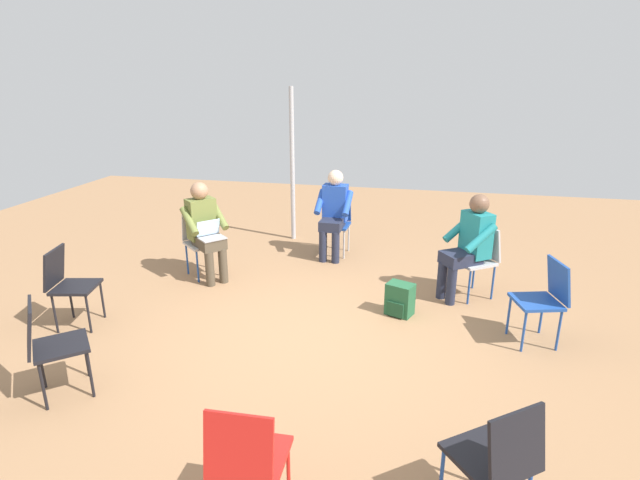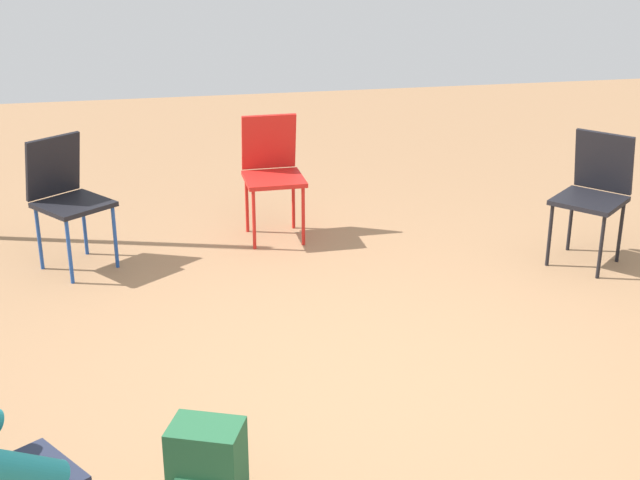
{
  "view_description": "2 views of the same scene",
  "coord_description": "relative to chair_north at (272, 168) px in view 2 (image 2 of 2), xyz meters",
  "views": [
    {
      "loc": [
        -1.04,
        4.34,
        2.52
      ],
      "look_at": [
        -0.04,
        -0.21,
        0.96
      ],
      "focal_mm": 28.0,
      "sensor_mm": 36.0,
      "label": 1
    },
    {
      "loc": [
        -0.95,
        -3.64,
        2.27
      ],
      "look_at": [
        -0.33,
        -0.38,
        0.97
      ],
      "focal_mm": 50.0,
      "sensor_mm": 36.0,
      "label": 2
    }
  ],
  "objects": [
    {
      "name": "ground_plane",
      "position": [
        0.16,
        -2.25,
        -0.5
      ],
      "size": [
        14.0,
        14.0,
        0.0
      ],
      "primitive_type": "plane",
      "color": "#99704C"
    },
    {
      "name": "chair_north",
      "position": [
        0.0,
        0.0,
        0.0
      ],
      "size": [
        0.41,
        0.45,
        0.85
      ],
      "rotation": [
        0.0,
        0.0,
        -3.11
      ],
      "color": "red",
      "rests_on": "ground"
    },
    {
      "name": "chair_northeast",
      "position": [
        1.97,
        -0.86,
        0.0
      ],
      "size": [
        0.59,
        0.58,
        0.85
      ],
      "rotation": [
        0.0,
        0.0,
        2.3
      ],
      "color": "black",
      "rests_on": "ground"
    },
    {
      "name": "chair_northwest",
      "position": [
        -1.36,
        -0.31,
        0.0
      ],
      "size": [
        0.57,
        0.58,
        0.85
      ],
      "rotation": [
        0.0,
        0.0,
        -2.49
      ],
      "color": "black",
      "rests_on": "ground"
    },
    {
      "name": "backpack_near_laptop_user",
      "position": [
        -0.67,
        -2.93,
        -0.34
      ],
      "size": [
        0.33,
        0.3,
        0.36
      ],
      "rotation": [
        0.0,
        0.0,
        5.9
      ],
      "color": "#235B38",
      "rests_on": "ground"
    }
  ]
}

